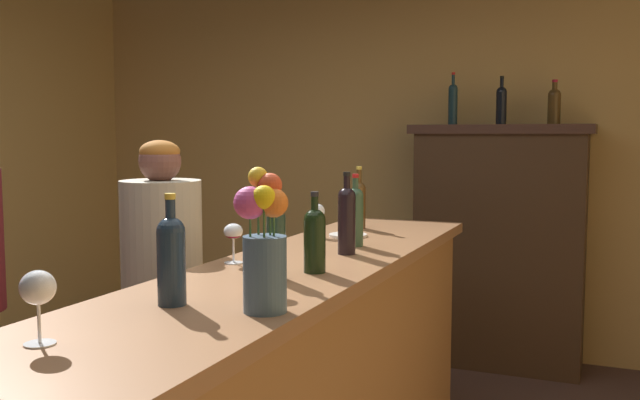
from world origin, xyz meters
name	(u,v)px	position (x,y,z in m)	size (l,w,h in m)	color
wall_back	(395,155)	(0.00, 2.88, 1.39)	(5.12, 0.12, 2.78)	tan
display_cabinet	(499,241)	(0.81, 2.57, 0.84)	(1.15, 0.44, 1.61)	#3B2818
wine_bottle_pinot	(276,239)	(0.50, -0.10, 1.21)	(0.06, 0.06, 0.30)	#1C3024
wine_bottle_merlot	(355,214)	(0.51, 0.64, 1.21)	(0.07, 0.07, 0.31)	#2F4B33
wine_bottle_malbec	(315,237)	(0.57, 0.05, 1.19)	(0.08, 0.08, 0.28)	black
wine_bottle_rose	(347,217)	(0.54, 0.44, 1.22)	(0.07, 0.07, 0.33)	black
wine_bottle_chardonnay	(359,202)	(0.33, 1.18, 1.21)	(0.07, 0.07, 0.31)	#483014
wine_bottle_syrah	(171,256)	(0.39, -0.53, 1.21)	(0.08, 0.08, 0.31)	#1C2C3B
wine_glass_front	(318,213)	(0.25, 0.84, 1.18)	(0.06, 0.06, 0.15)	white
wine_glass_mid	(265,262)	(0.56, -0.30, 1.17)	(0.08, 0.08, 0.13)	white
wine_glass_rear	(38,290)	(0.33, -0.95, 1.20)	(0.08, 0.08, 0.17)	white
wine_glass_spare	(233,234)	(0.23, 0.09, 1.18)	(0.07, 0.07, 0.15)	white
flower_arrangement	(264,244)	(0.66, -0.50, 1.26)	(0.14, 0.13, 0.39)	#3E586F
cheese_plate	(348,235)	(0.38, 0.89, 1.08)	(0.18, 0.18, 0.01)	white
display_bottle_left	(453,102)	(0.49, 2.57, 1.76)	(0.06, 0.06, 0.35)	#172F38
display_bottle_midleft	(501,103)	(0.81, 2.57, 1.74)	(0.07, 0.07, 0.31)	black
display_bottle_center	(554,104)	(1.13, 2.57, 1.73)	(0.08, 0.08, 0.28)	#493317
patron_near_entrance	(163,306)	(-0.21, 0.27, 0.83)	(0.33, 0.33, 1.52)	#352B33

